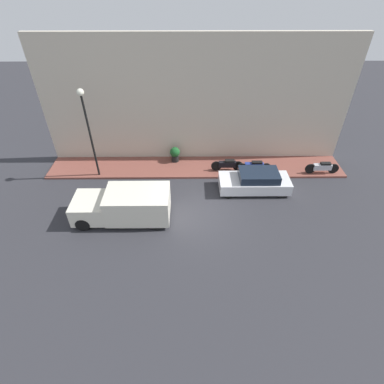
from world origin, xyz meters
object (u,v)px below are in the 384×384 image
object	(u,v)px
delivery_van	(124,205)
parked_car	(255,181)
scooter_silver	(322,167)
motorcycle_blue	(254,166)
streetlamp	(87,119)
potted_plant	(175,154)
motorcycle_black	(227,165)

from	to	relation	value
delivery_van	parked_car	bearing A→B (deg)	-72.04
delivery_van	scooter_silver	size ratio (longest dim) A/B	2.35
motorcycle_blue	streetlamp	distance (m)	10.24
scooter_silver	potted_plant	bearing A→B (deg)	80.82
delivery_van	scooter_silver	bearing A→B (deg)	-71.61
parked_car	motorcycle_black	xyz separation A→B (m)	(1.91, 1.41, -0.08)
parked_car	streetlamp	bearing A→B (deg)	80.98
parked_car	motorcycle_blue	size ratio (longest dim) A/B	1.87
motorcycle_blue	streetlamp	xyz separation A→B (m)	(-0.21, 9.71, 3.27)
motorcycle_black	motorcycle_blue	size ratio (longest dim) A/B	0.93
scooter_silver	parked_car	bearing A→B (deg)	109.07
streetlamp	potted_plant	xyz separation A→B (m)	(1.54, -4.70, -3.12)
motorcycle_black	potted_plant	world-z (taller)	potted_plant
scooter_silver	motorcycle_blue	size ratio (longest dim) A/B	0.97
motorcycle_black	scooter_silver	world-z (taller)	scooter_silver
streetlamp	motorcycle_blue	bearing A→B (deg)	-88.75
motorcycle_black	streetlamp	size ratio (longest dim) A/B	0.37
streetlamp	potted_plant	world-z (taller)	streetlamp
parked_car	motorcycle_black	distance (m)	2.38
motorcycle_black	motorcycle_blue	world-z (taller)	motorcycle_blue
motorcycle_blue	potted_plant	size ratio (longest dim) A/B	2.12
delivery_van	streetlamp	world-z (taller)	streetlamp
parked_car	motorcycle_black	bearing A→B (deg)	36.42
motorcycle_black	motorcycle_blue	bearing A→B (deg)	-96.88
motorcycle_blue	potted_plant	distance (m)	5.18
scooter_silver	streetlamp	world-z (taller)	streetlamp
parked_car	delivery_van	world-z (taller)	delivery_van
parked_car	scooter_silver	bearing A→B (deg)	-70.93
potted_plant	parked_car	bearing A→B (deg)	-122.58
delivery_van	motorcycle_black	xyz separation A→B (m)	(4.24, -5.77, -0.32)
scooter_silver	streetlamp	size ratio (longest dim) A/B	0.39
motorcycle_black	streetlamp	distance (m)	8.69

